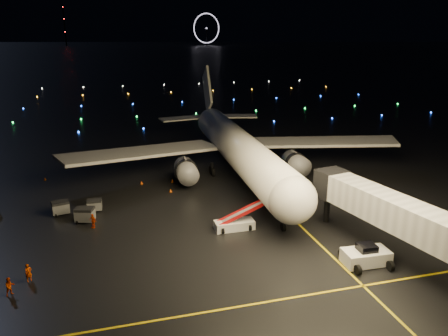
{
  "coord_description": "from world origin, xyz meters",
  "views": [
    {
      "loc": [
        -9.06,
        -39.51,
        21.67
      ],
      "look_at": [
        5.17,
        12.0,
        5.0
      ],
      "focal_mm": 35.0,
      "sensor_mm": 36.0,
      "label": 1
    }
  ],
  "objects_px": {
    "airliner": "(233,125)",
    "baggage_cart_0": "(95,205)",
    "crew_a": "(28,273)",
    "baggage_cart_2": "(60,208)",
    "pushback_tug": "(366,254)",
    "belt_loader": "(234,216)",
    "crew_b": "(10,286)",
    "crew_c": "(93,221)",
    "baggage_cart_1": "(85,215)"
  },
  "relations": [
    {
      "from": "airliner",
      "to": "baggage_cart_0",
      "type": "distance_m",
      "value": 25.56
    },
    {
      "from": "crew_a",
      "to": "baggage_cart_2",
      "type": "relative_size",
      "value": 0.85
    },
    {
      "from": "pushback_tug",
      "to": "crew_a",
      "type": "height_order",
      "value": "pushback_tug"
    },
    {
      "from": "crew_a",
      "to": "baggage_cart_2",
      "type": "distance_m",
      "value": 15.47
    },
    {
      "from": "airliner",
      "to": "belt_loader",
      "type": "distance_m",
      "value": 23.09
    },
    {
      "from": "crew_a",
      "to": "crew_b",
      "type": "xyz_separation_m",
      "value": [
        -1.23,
        -1.93,
        -0.02
      ]
    },
    {
      "from": "crew_a",
      "to": "crew_c",
      "type": "bearing_deg",
      "value": 25.68
    },
    {
      "from": "crew_b",
      "to": "baggage_cart_2",
      "type": "height_order",
      "value": "baggage_cart_2"
    },
    {
      "from": "crew_b",
      "to": "crew_c",
      "type": "distance_m",
      "value": 13.9
    },
    {
      "from": "crew_b",
      "to": "baggage_cart_1",
      "type": "relative_size",
      "value": 0.79
    },
    {
      "from": "crew_b",
      "to": "crew_a",
      "type": "bearing_deg",
      "value": 26.79
    },
    {
      "from": "airliner",
      "to": "crew_b",
      "type": "bearing_deg",
      "value": -132.28
    },
    {
      "from": "airliner",
      "to": "crew_b",
      "type": "relative_size",
      "value": 32.19
    },
    {
      "from": "crew_b",
      "to": "belt_loader",
      "type": "bearing_deg",
      "value": -12.22
    },
    {
      "from": "airliner",
      "to": "crew_c",
      "type": "distance_m",
      "value": 28.37
    },
    {
      "from": "crew_b",
      "to": "baggage_cart_0",
      "type": "xyz_separation_m",
      "value": [
        6.88,
        17.34,
        -0.08
      ]
    },
    {
      "from": "crew_b",
      "to": "baggage_cart_2",
      "type": "relative_size",
      "value": 0.83
    },
    {
      "from": "pushback_tug",
      "to": "crew_c",
      "type": "height_order",
      "value": "pushback_tug"
    },
    {
      "from": "crew_c",
      "to": "baggage_cart_1",
      "type": "bearing_deg",
      "value": 160.19
    },
    {
      "from": "pushback_tug",
      "to": "belt_loader",
      "type": "height_order",
      "value": "belt_loader"
    },
    {
      "from": "crew_a",
      "to": "baggage_cart_0",
      "type": "bearing_deg",
      "value": 33.76
    },
    {
      "from": "baggage_cart_1",
      "to": "baggage_cart_2",
      "type": "height_order",
      "value": "baggage_cart_1"
    },
    {
      "from": "belt_loader",
      "to": "baggage_cart_0",
      "type": "distance_m",
      "value": 18.38
    },
    {
      "from": "belt_loader",
      "to": "crew_c",
      "type": "xyz_separation_m",
      "value": [
        -15.67,
        4.67,
        -0.74
      ]
    },
    {
      "from": "belt_loader",
      "to": "crew_a",
      "type": "height_order",
      "value": "belt_loader"
    },
    {
      "from": "pushback_tug",
      "to": "crew_c",
      "type": "distance_m",
      "value": 30.12
    },
    {
      "from": "airliner",
      "to": "baggage_cart_1",
      "type": "distance_m",
      "value": 28.0
    },
    {
      "from": "crew_b",
      "to": "baggage_cart_1",
      "type": "bearing_deg",
      "value": 36.92
    },
    {
      "from": "belt_loader",
      "to": "crew_b",
      "type": "relative_size",
      "value": 3.97
    },
    {
      "from": "baggage_cart_0",
      "to": "baggage_cart_2",
      "type": "distance_m",
      "value": 4.07
    },
    {
      "from": "crew_a",
      "to": "crew_b",
      "type": "relative_size",
      "value": 1.03
    },
    {
      "from": "baggage_cart_0",
      "to": "baggage_cart_1",
      "type": "bearing_deg",
      "value": -106.22
    },
    {
      "from": "crew_b",
      "to": "baggage_cart_0",
      "type": "relative_size",
      "value": 0.94
    },
    {
      "from": "crew_a",
      "to": "crew_b",
      "type": "distance_m",
      "value": 2.29
    },
    {
      "from": "baggage_cart_2",
      "to": "crew_c",
      "type": "bearing_deg",
      "value": -65.99
    },
    {
      "from": "crew_c",
      "to": "pushback_tug",
      "type": "bearing_deg",
      "value": 13.49
    },
    {
      "from": "crew_b",
      "to": "crew_c",
      "type": "height_order",
      "value": "crew_c"
    },
    {
      "from": "belt_loader",
      "to": "crew_a",
      "type": "relative_size",
      "value": 3.87
    },
    {
      "from": "crew_a",
      "to": "crew_c",
      "type": "xyz_separation_m",
      "value": [
        5.5,
        10.24,
        0.01
      ]
    },
    {
      "from": "belt_loader",
      "to": "baggage_cart_0",
      "type": "height_order",
      "value": "belt_loader"
    },
    {
      "from": "pushback_tug",
      "to": "crew_a",
      "type": "bearing_deg",
      "value": 172.83
    },
    {
      "from": "pushback_tug",
      "to": "crew_a",
      "type": "relative_size",
      "value": 2.6
    },
    {
      "from": "airliner",
      "to": "crew_a",
      "type": "bearing_deg",
      "value": -133.0
    },
    {
      "from": "crew_b",
      "to": "baggage_cart_2",
      "type": "distance_m",
      "value": 17.55
    },
    {
      "from": "belt_loader",
      "to": "crew_a",
      "type": "distance_m",
      "value": 21.9
    },
    {
      "from": "pushback_tug",
      "to": "crew_c",
      "type": "xyz_separation_m",
      "value": [
        -25.7,
        15.71,
        -0.19
      ]
    },
    {
      "from": "baggage_cart_2",
      "to": "belt_loader",
      "type": "bearing_deg",
      "value": -39.85
    },
    {
      "from": "baggage_cart_1",
      "to": "baggage_cart_2",
      "type": "bearing_deg",
      "value": 151.43
    },
    {
      "from": "belt_loader",
      "to": "crew_a",
      "type": "xyz_separation_m",
      "value": [
        -21.16,
        -5.58,
        -0.75
      ]
    },
    {
      "from": "crew_a",
      "to": "pushback_tug",
      "type": "bearing_deg",
      "value": -46.04
    }
  ]
}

